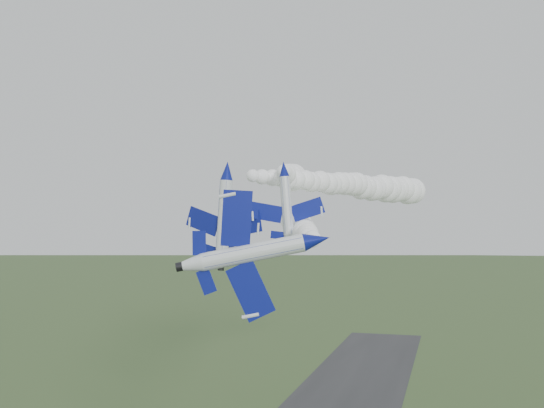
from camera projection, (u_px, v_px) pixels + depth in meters
The scene contains 6 objects.
jet_lead at pixel (317, 240), 55.47m from camera, with size 5.99×14.12×11.68m.
smoke_trail_jet_lead at pixel (299, 225), 97.05m from camera, with size 5.14×75.42×5.14m, color silver, non-canonical shape.
jet_pair_left at pixel (227, 170), 79.33m from camera, with size 12.12×14.15×3.58m.
smoke_trail_jet_pair_left at pixel (353, 185), 112.63m from camera, with size 5.92×71.96×5.92m, color silver, non-canonical shape.
jet_pair_right at pixel (284, 169), 76.62m from camera, with size 9.46×11.06×2.79m.
smoke_trail_jet_pair_right at pixel (289, 176), 106.36m from camera, with size 5.45×54.89×5.45m, color silver, non-canonical shape.
Camera 1 is at (21.73, -56.41, 35.11)m, focal length 40.00 mm.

